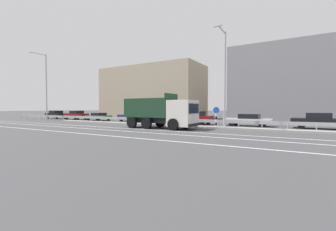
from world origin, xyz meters
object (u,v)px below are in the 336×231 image
at_px(parked_car_3, 132,116).
at_px(street_lamp_0, 45,84).
at_px(parked_car_0, 56,115).
at_px(parked_car_1, 76,115).
at_px(parked_car_2, 98,116).
at_px(parked_car_7, 320,121).
at_px(parked_car_6, 248,120).
at_px(dump_truck, 169,115).
at_px(street_lamp_1, 224,75).
at_px(parked_car_4, 160,118).
at_px(parked_car_5, 196,118).
at_px(median_road_sign, 216,117).

bearing_deg(parked_car_3, street_lamp_0, 114.68).
xyz_separation_m(parked_car_0, parked_car_1, (5.91, -0.23, 0.00)).
distance_m(parked_car_2, parked_car_7, 28.96).
bearing_deg(parked_car_1, parked_car_6, -93.00).
height_order(dump_truck, parked_car_2, dump_truck).
distance_m(street_lamp_1, parked_car_4, 11.71).
height_order(dump_truck, street_lamp_0, street_lamp_0).
xyz_separation_m(dump_truck, parked_car_0, (-28.10, 7.01, -0.56)).
xyz_separation_m(street_lamp_0, parked_car_1, (1.57, 4.37, -4.94)).
distance_m(street_lamp_1, parked_car_2, 22.23).
height_order(dump_truck, parked_car_3, dump_truck).
distance_m(street_lamp_0, parked_car_6, 30.31).
bearing_deg(dump_truck, parked_car_5, -178.74).
bearing_deg(parked_car_2, parked_car_6, -86.38).
bearing_deg(parked_car_3, parked_car_5, -88.85).
xyz_separation_m(street_lamp_0, parked_car_5, (23.59, 4.32, -4.92)).
bearing_deg(street_lamp_0, parked_car_1, 70.23).
height_order(street_lamp_0, parked_car_5, street_lamp_0).
xyz_separation_m(parked_car_1, parked_car_2, (5.43, -0.08, -0.13)).
bearing_deg(median_road_sign, parked_car_4, 154.58).
bearing_deg(median_road_sign, parked_car_0, 171.99).
bearing_deg(dump_truck, parked_car_6, 140.82).
relative_size(parked_car_3, parked_car_4, 1.01).
height_order(street_lamp_0, parked_car_6, street_lamp_0).
height_order(parked_car_0, parked_car_7, parked_car_0).
height_order(parked_car_3, parked_car_7, parked_car_7).
distance_m(median_road_sign, parked_car_1, 26.26).
xyz_separation_m(street_lamp_0, parked_car_3, (13.29, 4.91, -4.96)).
relative_size(parked_car_1, parked_car_2, 0.93).
height_order(parked_car_2, parked_car_7, parked_car_7).
bearing_deg(parked_car_7, dump_truck, -56.91).
bearing_deg(parked_car_0, parked_car_6, 89.88).
bearing_deg(median_road_sign, parked_car_5, 132.77).
bearing_deg(parked_car_5, median_road_sign, -134.56).
distance_m(dump_truck, parked_car_2, 18.06).
height_order(parked_car_0, parked_car_1, parked_car_1).
bearing_deg(parked_car_0, parked_car_4, 89.23).
bearing_deg(parked_car_5, parked_car_4, 91.71).
bearing_deg(parked_car_2, parked_car_0, 91.05).
height_order(parked_car_4, parked_car_6, parked_car_4).
height_order(parked_car_1, parked_car_7, parked_car_1).
xyz_separation_m(parked_car_0, parked_car_5, (27.94, -0.28, 0.02)).
bearing_deg(median_road_sign, parked_car_3, 161.36).
bearing_deg(parked_car_6, parked_car_2, 91.38).
bearing_deg(parked_car_4, parked_car_6, -92.08).
relative_size(median_road_sign, parked_car_3, 0.46).
relative_size(parked_car_1, parked_car_5, 1.03).
relative_size(parked_car_0, parked_car_5, 1.03).
distance_m(dump_truck, parked_car_7, 14.08).
relative_size(median_road_sign, parked_car_1, 0.50).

